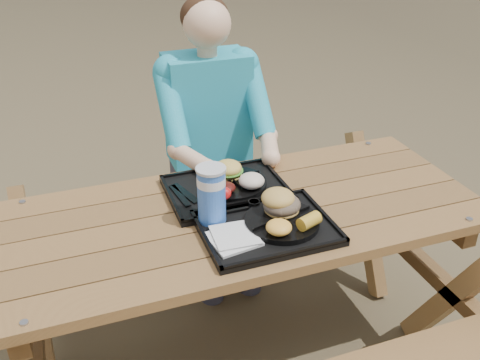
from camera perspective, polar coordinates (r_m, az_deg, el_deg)
name	(u,v)px	position (r m, az deg, el deg)	size (l,w,h in m)	color
ground	(240,356)	(2.45, 0.00, -18.28)	(60.00, 60.00, 0.00)	#999999
picnic_table	(240,290)	(2.19, 0.00, -11.63)	(1.80, 1.49, 0.75)	#999999
tray_near	(266,229)	(1.85, 2.84, -5.20)	(0.45, 0.35, 0.02)	black
tray_far	(227,191)	(2.07, -1.44, -1.14)	(0.45, 0.35, 0.02)	black
plate_near	(282,222)	(1.85, 4.49, -4.44)	(0.26, 0.26, 0.02)	black
plate_far	(233,184)	(2.07, -0.75, -0.39)	(0.26, 0.26, 0.02)	black
napkin_stack	(233,238)	(1.77, -0.73, -6.22)	(0.15, 0.15, 0.02)	silver
soda_cup	(212,196)	(1.83, -3.05, -1.69)	(0.10, 0.10, 0.20)	blue
condiment_bbq	(254,204)	(1.94, 1.51, -2.60)	(0.04, 0.04, 0.03)	black
condiment_mustard	(270,200)	(1.96, 3.20, -2.19)	(0.04, 0.04, 0.03)	yellow
sandwich	(282,195)	(1.86, 4.53, -1.63)	(0.12, 0.12, 0.13)	gold
mac_cheese	(279,227)	(1.77, 4.17, -5.05)	(0.09, 0.09, 0.04)	#FFBD43
corn_cob	(309,221)	(1.81, 7.38, -4.36)	(0.08, 0.08, 0.05)	gold
cutlery_far	(185,193)	(2.03, -5.86, -1.42)	(0.03, 0.17, 0.01)	black
burger	(228,165)	(2.08, -1.27, 1.62)	(0.11, 0.11, 0.10)	gold
baked_beans	(225,188)	(1.99, -1.56, -0.82)	(0.08, 0.08, 0.03)	#44110D
potato_salad	(251,181)	(2.02, 1.24, -0.08)	(0.10, 0.10, 0.05)	beige
diner	(210,154)	(2.62, -3.19, 2.78)	(0.48, 0.84, 1.28)	teal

